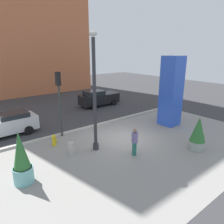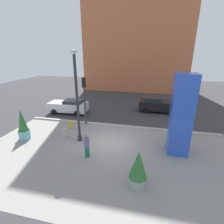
# 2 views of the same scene
# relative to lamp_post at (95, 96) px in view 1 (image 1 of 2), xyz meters

# --- Properties ---
(ground_plane) EXTENTS (60.00, 60.00, 0.00)m
(ground_plane) POSITION_rel_lamp_post_xyz_m (2.41, 4.25, -3.35)
(ground_plane) COLOR #38383A
(plaza_pavement) EXTENTS (18.00, 10.00, 0.02)m
(plaza_pavement) POSITION_rel_lamp_post_xyz_m (2.41, -1.75, -3.35)
(plaza_pavement) COLOR gray
(plaza_pavement) RESTS_ON ground_plane
(curb_strip) EXTENTS (18.00, 0.24, 0.16)m
(curb_strip) POSITION_rel_lamp_post_xyz_m (2.41, 3.37, -3.27)
(curb_strip) COLOR #B7B2A8
(curb_strip) RESTS_ON ground_plane
(lamp_post) EXTENTS (0.44, 0.44, 6.88)m
(lamp_post) POSITION_rel_lamp_post_xyz_m (0.00, 0.00, 0.00)
(lamp_post) COLOR #2D2D33
(lamp_post) RESTS_ON ground_plane
(art_pillar_blue) EXTENTS (1.36, 1.36, 5.49)m
(art_pillar_blue) POSITION_rel_lamp_post_xyz_m (7.27, 0.05, -0.61)
(art_pillar_blue) COLOR blue
(art_pillar_blue) RESTS_ON ground_plane
(potted_plant_near_right) EXTENTS (0.94, 0.94, 2.10)m
(potted_plant_near_right) POSITION_rel_lamp_post_xyz_m (4.87, -3.84, -2.31)
(potted_plant_near_right) COLOR gray
(potted_plant_near_right) RESTS_ON ground_plane
(potted_plant_curbside) EXTENTS (0.90, 0.90, 2.54)m
(potted_plant_curbside) POSITION_rel_lamp_post_xyz_m (-4.47, -0.73, -2.20)
(potted_plant_curbside) COLOR #6BB2B2
(potted_plant_curbside) RESTS_ON ground_plane
(fire_hydrant) EXTENTS (0.36, 0.26, 0.75)m
(fire_hydrant) POSITION_rel_lamp_post_xyz_m (-1.80, 2.08, -2.98)
(fire_hydrant) COLOR gold
(fire_hydrant) RESTS_ON ground_plane
(concrete_bollard) EXTENTS (0.36, 0.36, 0.75)m
(concrete_bollard) POSITION_rel_lamp_post_xyz_m (-1.47, 0.36, -2.98)
(concrete_bollard) COLOR #B2ADA3
(concrete_bollard) RESTS_ON ground_plane
(traffic_light_far_side) EXTENTS (0.28, 0.42, 4.53)m
(traffic_light_far_side) POSITION_rel_lamp_post_xyz_m (-0.74, 3.22, -0.29)
(traffic_light_far_side) COLOR #333833
(traffic_light_far_side) RESTS_ON ground_plane
(car_far_lane) EXTENTS (4.41, 2.11, 1.58)m
(car_far_lane) POSITION_rel_lamp_post_xyz_m (-3.81, 5.83, -2.54)
(car_far_lane) COLOR silver
(car_far_lane) RESTS_ON ground_plane
(car_intersection) EXTENTS (4.38, 2.06, 1.72)m
(car_intersection) POSITION_rel_lamp_post_xyz_m (6.12, 8.57, -2.49)
(car_intersection) COLOR black
(car_intersection) RESTS_ON ground_plane
(pedestrian_crossing) EXTENTS (0.50, 0.50, 1.64)m
(pedestrian_crossing) POSITION_rel_lamp_post_xyz_m (1.37, -1.97, -2.44)
(pedestrian_crossing) COLOR #236656
(pedestrian_crossing) RESTS_ON ground_plane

